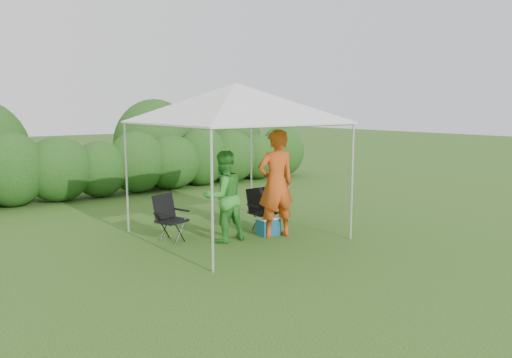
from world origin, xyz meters
TOP-DOWN VIEW (x-y plane):
  - ground at (0.00, 0.00)m, footprint 70.00×70.00m
  - hedge at (0.03, 6.00)m, footprint 13.31×1.53m
  - canopy at (0.00, 0.50)m, footprint 3.10×3.10m
  - chair_right at (0.60, 0.53)m, footprint 0.51×0.46m
  - chair_left at (-1.17, 0.96)m, footprint 0.61×0.58m
  - man at (0.52, -0.02)m, footprint 0.81×0.62m
  - woman at (-0.42, 0.31)m, footprint 0.80×0.62m
  - cooler at (0.48, 0.14)m, footprint 0.41×0.31m
  - bottle at (0.54, 0.10)m, footprint 0.06×0.06m
  - lawn_toy at (3.38, 3.55)m, footprint 0.52×0.44m

SIDE VIEW (x-z plane):
  - ground at x=0.00m, z-range 0.00..0.00m
  - lawn_toy at x=3.38m, z-range -0.01..0.26m
  - cooler at x=0.48m, z-range 0.00..0.34m
  - bottle at x=0.54m, z-range 0.34..0.56m
  - chair_right at x=0.60m, z-range 0.05..0.88m
  - chair_left at x=-1.17m, z-range 0.06..0.90m
  - woman at x=-0.42m, z-range 0.00..1.64m
  - hedge at x=0.03m, z-range -0.07..1.73m
  - man at x=0.52m, z-range 0.00..2.00m
  - canopy at x=0.00m, z-range 1.05..3.88m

